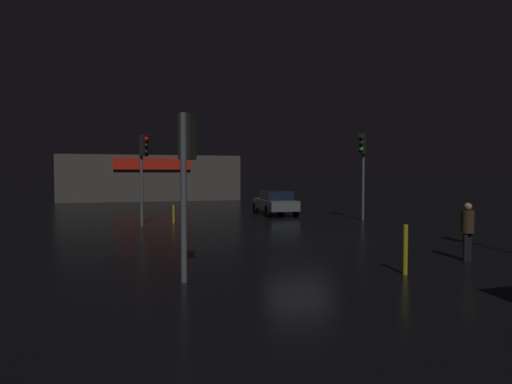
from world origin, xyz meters
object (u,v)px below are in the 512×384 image
Objects in this scene: traffic_signal_opposite at (143,161)px; traffic_signal_cross_left at (363,159)px; car_far at (275,202)px; pedestrian at (467,227)px; traffic_signal_main at (186,161)px; store_building at (150,178)px.

traffic_signal_opposite is 0.93× the size of traffic_signal_cross_left.
traffic_signal_cross_left is 1.05× the size of car_far.
pedestrian is at bearing -52.93° from traffic_signal_opposite.
traffic_signal_cross_left reaches higher than traffic_signal_main.
car_far is (6.36, -19.65, -1.32)m from store_building.
traffic_signal_main is (-0.78, -34.69, 0.63)m from store_building.
traffic_signal_cross_left is at bearing 75.25° from pedestrian.
traffic_signal_opposite is at bearing -153.45° from car_far.
traffic_signal_opposite reaches higher than store_building.
store_building is 4.27× the size of traffic_signal_main.
car_far is at bearing 92.25° from pedestrian.
traffic_signal_opposite is at bearing -93.34° from store_building.
traffic_signal_cross_left is (9.75, -23.90, 1.16)m from store_building.
traffic_signal_main reaches higher than car_far.
traffic_signal_opposite reaches higher than traffic_signal_main.
traffic_signal_main reaches higher than pedestrian.
traffic_signal_opposite is 2.61× the size of pedestrian.
traffic_signal_cross_left reaches higher than pedestrian.
traffic_signal_main is 0.83× the size of traffic_signal_cross_left.
pedestrian is (7.73, 0.15, -1.76)m from traffic_signal_main.
traffic_signal_opposite is 13.96m from pedestrian.
store_building is 34.70m from traffic_signal_main.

